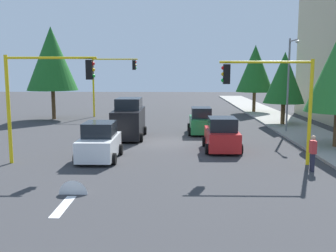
{
  "coord_description": "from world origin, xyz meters",
  "views": [
    {
      "loc": [
        25.15,
        0.93,
        4.69
      ],
      "look_at": [
        0.87,
        0.38,
        1.2
      ],
      "focal_mm": 41.5,
      "sensor_mm": 36.0,
      "label": 1
    }
  ],
  "objects_px": {
    "pedestrian_crossing": "(313,152)",
    "tree_roadside_mid": "(284,78)",
    "tree_opposite_side": "(52,59)",
    "delivery_van_black": "(129,120)",
    "traffic_signal_far_right": "(111,75)",
    "car_red": "(222,135)",
    "traffic_signal_near_left": "(273,90)",
    "car_green": "(201,122)",
    "car_white": "(99,143)",
    "traffic_signal_near_right": "(44,87)",
    "tree_roadside_far": "(255,69)",
    "street_lamp_curbside": "(290,75)"
  },
  "relations": [
    {
      "from": "traffic_signal_near_left",
      "to": "traffic_signal_near_right",
      "type": "bearing_deg",
      "value": -90.0
    },
    {
      "from": "tree_roadside_mid",
      "to": "car_green",
      "type": "bearing_deg",
      "value": -58.66
    },
    {
      "from": "tree_opposite_side",
      "to": "pedestrian_crossing",
      "type": "relative_size",
      "value": 5.18
    },
    {
      "from": "car_white",
      "to": "pedestrian_crossing",
      "type": "distance_m",
      "value": 10.68
    },
    {
      "from": "car_red",
      "to": "car_white",
      "type": "relative_size",
      "value": 1.0
    },
    {
      "from": "car_white",
      "to": "tree_roadside_mid",
      "type": "bearing_deg",
      "value": 134.73
    },
    {
      "from": "traffic_signal_near_right",
      "to": "car_white",
      "type": "relative_size",
      "value": 1.45
    },
    {
      "from": "car_red",
      "to": "tree_roadside_far",
      "type": "bearing_deg",
      "value": 163.96
    },
    {
      "from": "traffic_signal_far_right",
      "to": "tree_roadside_far",
      "type": "distance_m",
      "value": 15.77
    },
    {
      "from": "traffic_signal_near_right",
      "to": "delivery_van_black",
      "type": "bearing_deg",
      "value": 156.9
    },
    {
      "from": "street_lamp_curbside",
      "to": "tree_opposite_side",
      "type": "distance_m",
      "value": 21.92
    },
    {
      "from": "street_lamp_curbside",
      "to": "traffic_signal_near_left",
      "type": "bearing_deg",
      "value": -20.4
    },
    {
      "from": "traffic_signal_near_left",
      "to": "delivery_van_black",
      "type": "xyz_separation_m",
      "value": [
        -7.61,
        -8.04,
        -2.44
      ]
    },
    {
      "from": "tree_opposite_side",
      "to": "car_red",
      "type": "xyz_separation_m",
      "value": [
        14.57,
        14.59,
        -4.89
      ]
    },
    {
      "from": "traffic_signal_near_left",
      "to": "tree_roadside_far",
      "type": "relative_size",
      "value": 0.7
    },
    {
      "from": "delivery_van_black",
      "to": "car_red",
      "type": "bearing_deg",
      "value": 55.12
    },
    {
      "from": "street_lamp_curbside",
      "to": "car_white",
      "type": "height_order",
      "value": "street_lamp_curbside"
    },
    {
      "from": "street_lamp_curbside",
      "to": "tree_roadside_mid",
      "type": "xyz_separation_m",
      "value": [
        -4.39,
        0.8,
        -0.28
      ]
    },
    {
      "from": "traffic_signal_near_right",
      "to": "tree_roadside_far",
      "type": "bearing_deg",
      "value": 147.72
    },
    {
      "from": "pedestrian_crossing",
      "to": "car_red",
      "type": "bearing_deg",
      "value": -141.82
    },
    {
      "from": "traffic_signal_near_right",
      "to": "pedestrian_crossing",
      "type": "xyz_separation_m",
      "value": [
        1.28,
        12.95,
        -2.96
      ]
    },
    {
      "from": "traffic_signal_near_left",
      "to": "car_red",
      "type": "height_order",
      "value": "traffic_signal_near_left"
    },
    {
      "from": "tree_roadside_mid",
      "to": "pedestrian_crossing",
      "type": "xyz_separation_m",
      "value": [
        15.28,
        -2.71,
        -3.16
      ]
    },
    {
      "from": "traffic_signal_far_right",
      "to": "tree_roadside_mid",
      "type": "height_order",
      "value": "tree_roadside_mid"
    },
    {
      "from": "tree_opposite_side",
      "to": "delivery_van_black",
      "type": "bearing_deg",
      "value": 39.57
    },
    {
      "from": "traffic_signal_far_right",
      "to": "pedestrian_crossing",
      "type": "relative_size",
      "value": 3.5
    },
    {
      "from": "tree_roadside_mid",
      "to": "pedestrian_crossing",
      "type": "height_order",
      "value": "tree_roadside_mid"
    },
    {
      "from": "car_white",
      "to": "tree_opposite_side",
      "type": "bearing_deg",
      "value": -155.29
    },
    {
      "from": "traffic_signal_near_left",
      "to": "car_white",
      "type": "xyz_separation_m",
      "value": [
        -0.96,
        -8.79,
        -2.83
      ]
    },
    {
      "from": "delivery_van_black",
      "to": "traffic_signal_near_left",
      "type": "bearing_deg",
      "value": 46.57
    },
    {
      "from": "pedestrian_crossing",
      "to": "traffic_signal_far_right",
      "type": "bearing_deg",
      "value": -148.53
    },
    {
      "from": "traffic_signal_near_left",
      "to": "car_green",
      "type": "bearing_deg",
      "value": -163.19
    },
    {
      "from": "car_red",
      "to": "car_green",
      "type": "distance_m",
      "value": 6.21
    },
    {
      "from": "traffic_signal_near_right",
      "to": "pedestrian_crossing",
      "type": "height_order",
      "value": "traffic_signal_near_right"
    },
    {
      "from": "tree_opposite_side",
      "to": "tree_roadside_far",
      "type": "height_order",
      "value": "tree_opposite_side"
    },
    {
      "from": "tree_roadside_mid",
      "to": "traffic_signal_near_left",
      "type": "bearing_deg",
      "value": -17.35
    },
    {
      "from": "pedestrian_crossing",
      "to": "tree_roadside_mid",
      "type": "bearing_deg",
      "value": 169.92
    },
    {
      "from": "delivery_van_black",
      "to": "pedestrian_crossing",
      "type": "height_order",
      "value": "delivery_van_black"
    },
    {
      "from": "traffic_signal_far_right",
      "to": "pedestrian_crossing",
      "type": "distance_m",
      "value": 25.16
    },
    {
      "from": "car_green",
      "to": "car_white",
      "type": "height_order",
      "value": "same"
    },
    {
      "from": "tree_roadside_far",
      "to": "pedestrian_crossing",
      "type": "relative_size",
      "value": 4.38
    },
    {
      "from": "tree_roadside_far",
      "to": "tree_roadside_mid",
      "type": "relative_size",
      "value": 1.19
    },
    {
      "from": "car_red",
      "to": "tree_opposite_side",
      "type": "bearing_deg",
      "value": -134.97
    },
    {
      "from": "delivery_van_black",
      "to": "pedestrian_crossing",
      "type": "bearing_deg",
      "value": 47.5
    },
    {
      "from": "tree_roadside_mid",
      "to": "car_green",
      "type": "relative_size",
      "value": 1.69
    },
    {
      "from": "tree_opposite_side",
      "to": "traffic_signal_near_left",
      "type": "bearing_deg",
      "value": 42.73
    },
    {
      "from": "street_lamp_curbside",
      "to": "tree_roadside_far",
      "type": "relative_size",
      "value": 0.94
    },
    {
      "from": "tree_opposite_side",
      "to": "car_red",
      "type": "distance_m",
      "value": 21.19
    },
    {
      "from": "car_white",
      "to": "traffic_signal_near_left",
      "type": "bearing_deg",
      "value": 83.75
    },
    {
      "from": "traffic_signal_far_right",
      "to": "tree_roadside_mid",
      "type": "relative_size",
      "value": 0.95
    }
  ]
}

